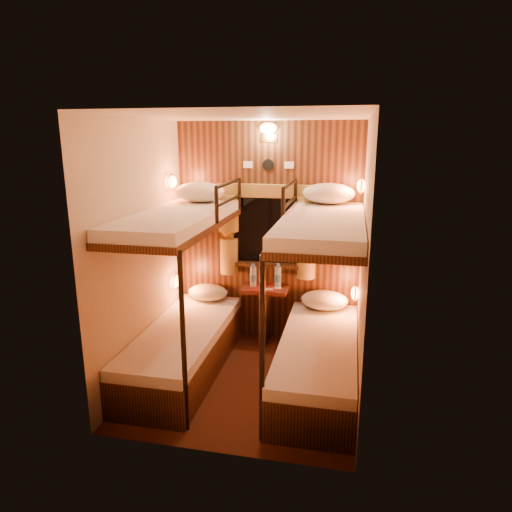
% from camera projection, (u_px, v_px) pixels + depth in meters
% --- Properties ---
extents(floor, '(2.10, 2.10, 0.00)m').
position_uv_depth(floor, '(248.00, 380.00, 4.32)').
color(floor, black).
rests_on(floor, ground).
extents(ceiling, '(2.10, 2.10, 0.00)m').
position_uv_depth(ceiling, '(246.00, 116.00, 3.72)').
color(ceiling, silver).
rests_on(ceiling, wall_back).
extents(wall_back, '(2.40, 0.00, 2.40)m').
position_uv_depth(wall_back, '(268.00, 234.00, 5.01)').
color(wall_back, '#C6B293').
rests_on(wall_back, floor).
extents(wall_front, '(2.40, 0.00, 2.40)m').
position_uv_depth(wall_front, '(212.00, 297.00, 3.02)').
color(wall_front, '#C6B293').
rests_on(wall_front, floor).
extents(wall_left, '(0.00, 2.40, 2.40)m').
position_uv_depth(wall_left, '(142.00, 252.00, 4.22)').
color(wall_left, '#C6B293').
rests_on(wall_left, floor).
extents(wall_right, '(0.00, 2.40, 2.40)m').
position_uv_depth(wall_right, '(363.00, 264.00, 3.82)').
color(wall_right, '#C6B293').
rests_on(wall_right, floor).
extents(back_panel, '(2.00, 0.03, 2.40)m').
position_uv_depth(back_panel, '(268.00, 234.00, 5.00)').
color(back_panel, black).
rests_on(back_panel, floor).
extents(bunk_left, '(0.72, 1.90, 1.82)m').
position_uv_depth(bunk_left, '(183.00, 317.00, 4.37)').
color(bunk_left, black).
rests_on(bunk_left, floor).
extents(bunk_right, '(0.72, 1.90, 1.82)m').
position_uv_depth(bunk_right, '(319.00, 328.00, 4.11)').
color(bunk_right, black).
rests_on(bunk_right, floor).
extents(window, '(1.00, 0.12, 0.79)m').
position_uv_depth(window, '(268.00, 237.00, 4.97)').
color(window, black).
rests_on(window, back_panel).
extents(curtains, '(1.10, 0.22, 1.00)m').
position_uv_depth(curtains, '(267.00, 230.00, 4.92)').
color(curtains, olive).
rests_on(curtains, back_panel).
extents(back_fixtures, '(0.54, 0.09, 0.48)m').
position_uv_depth(back_fixtures, '(268.00, 136.00, 4.70)').
color(back_fixtures, black).
rests_on(back_fixtures, back_panel).
extents(reading_lamps, '(2.00, 0.20, 1.25)m').
position_uv_depth(reading_lamps, '(262.00, 237.00, 4.67)').
color(reading_lamps, orange).
rests_on(reading_lamps, wall_left).
extents(table, '(0.50, 0.34, 0.66)m').
position_uv_depth(table, '(265.00, 307.00, 5.02)').
color(table, '#592114').
rests_on(table, floor).
extents(bottle_left, '(0.07, 0.07, 0.26)m').
position_uv_depth(bottle_left, '(253.00, 277.00, 4.96)').
color(bottle_left, '#99BFE5').
rests_on(bottle_left, table).
extents(bottle_right, '(0.08, 0.08, 0.27)m').
position_uv_depth(bottle_right, '(278.00, 277.00, 4.94)').
color(bottle_right, '#99BFE5').
rests_on(bottle_right, table).
extents(sachet_a, '(0.10, 0.08, 0.01)m').
position_uv_depth(sachet_a, '(269.00, 289.00, 4.88)').
color(sachet_a, silver).
rests_on(sachet_a, table).
extents(sachet_b, '(0.10, 0.09, 0.01)m').
position_uv_depth(sachet_b, '(277.00, 288.00, 4.92)').
color(sachet_b, silver).
rests_on(sachet_b, table).
extents(pillow_lower_left, '(0.45, 0.32, 0.18)m').
position_uv_depth(pillow_lower_left, '(208.00, 292.00, 5.12)').
color(pillow_lower_left, silver).
rests_on(pillow_lower_left, bunk_left).
extents(pillow_lower_right, '(0.50, 0.36, 0.20)m').
position_uv_depth(pillow_lower_right, '(325.00, 300.00, 4.84)').
color(pillow_lower_right, silver).
rests_on(pillow_lower_right, bunk_right).
extents(pillow_upper_left, '(0.51, 0.37, 0.20)m').
position_uv_depth(pillow_upper_left, '(200.00, 192.00, 4.68)').
color(pillow_upper_left, silver).
rests_on(pillow_upper_left, bunk_left).
extents(pillow_upper_right, '(0.52, 0.37, 0.20)m').
position_uv_depth(pillow_upper_right, '(329.00, 193.00, 4.53)').
color(pillow_upper_right, silver).
rests_on(pillow_upper_right, bunk_right).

